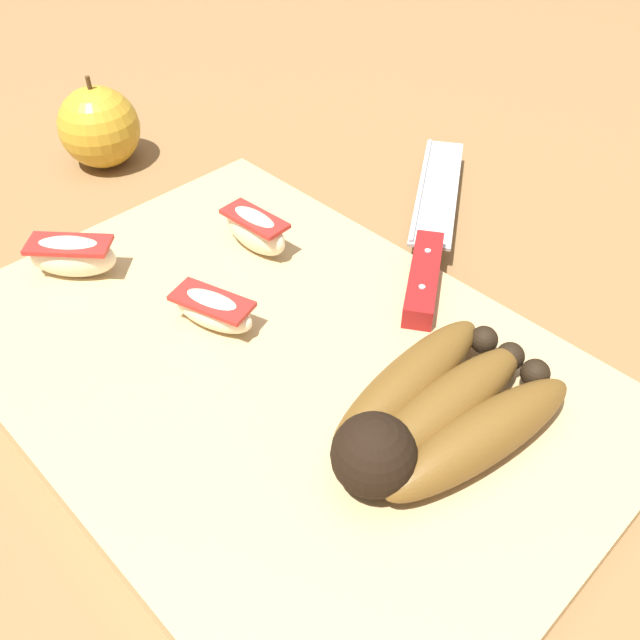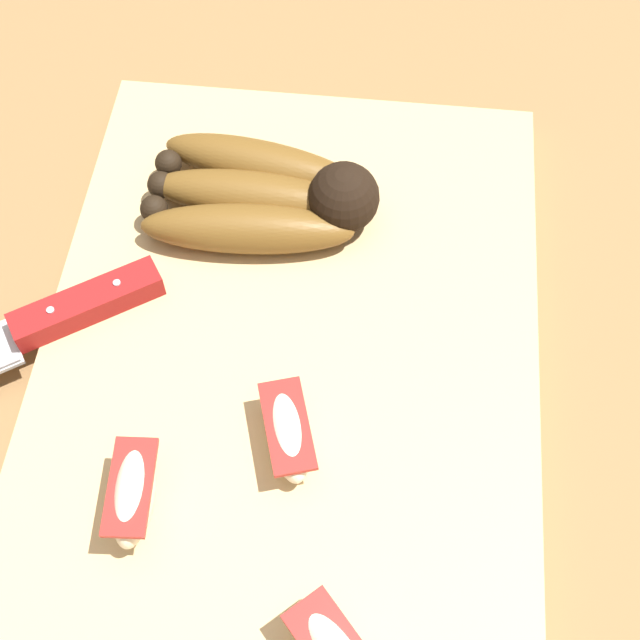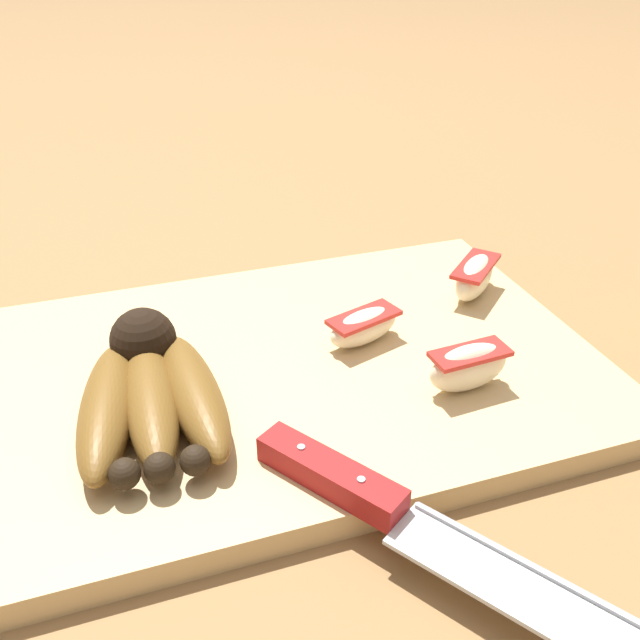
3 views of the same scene
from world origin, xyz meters
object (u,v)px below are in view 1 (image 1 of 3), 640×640
banana_bunch (434,415)px  apple_wedge_far (255,230)px  chefs_knife (429,244)px  whole_apple (99,127)px  apple_wedge_near (215,308)px  apple_wedge_middle (72,255)px

banana_bunch → apple_wedge_far: bearing=168.2°
chefs_knife → whole_apple: 0.36m
apple_wedge_near → apple_wedge_far: size_ratio=1.08×
apple_wedge_middle → whole_apple: whole_apple is taller
chefs_knife → apple_wedge_middle: size_ratio=3.64×
banana_bunch → whole_apple: bearing=174.0°
banana_bunch → apple_wedge_middle: bearing=-165.4°
apple_wedge_near → banana_bunch: bearing=10.9°
chefs_knife → apple_wedge_far: (-0.10, -0.10, 0.01)m
banana_bunch → apple_wedge_near: (-0.17, -0.03, -0.00)m
whole_apple → chefs_knife: bearing=16.0°
apple_wedge_near → whole_apple: (-0.29, 0.08, 0.00)m
banana_bunch → apple_wedge_middle: 0.31m
chefs_knife → whole_apple: (-0.34, -0.10, 0.01)m
banana_bunch → apple_wedge_far: (-0.22, 0.05, 0.00)m
chefs_knife → apple_wedge_near: size_ratio=3.60×
apple_wedge_middle → apple_wedge_near: bearing=19.5°
apple_wedge_middle → whole_apple: size_ratio=0.74×
apple_wedge_near → whole_apple: size_ratio=0.75×
banana_bunch → apple_wedge_far: size_ratio=2.55×
banana_bunch → apple_wedge_near: banana_bunch is taller
chefs_knife → apple_wedge_far: apple_wedge_far is taller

